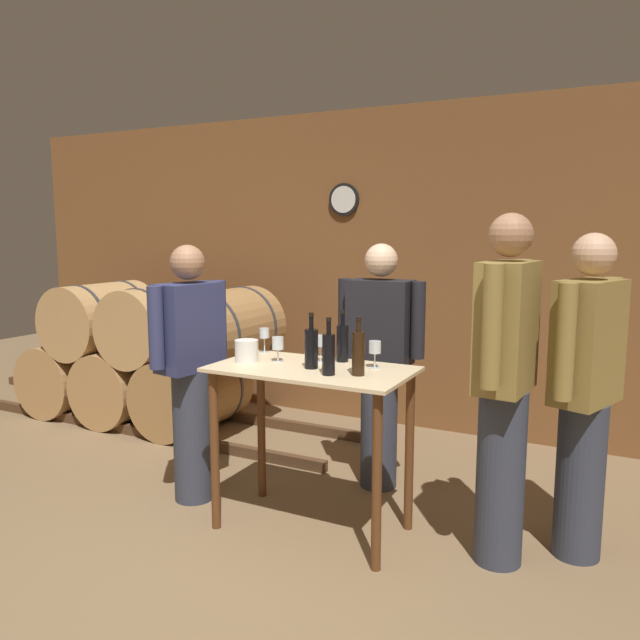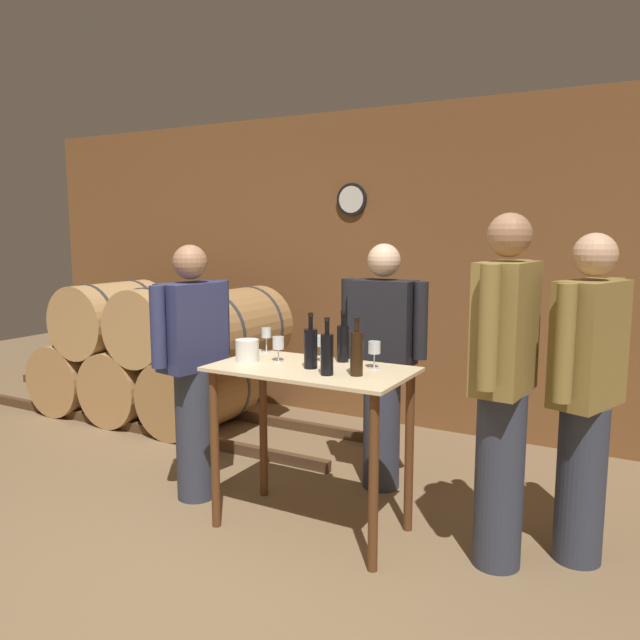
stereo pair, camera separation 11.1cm
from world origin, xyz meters
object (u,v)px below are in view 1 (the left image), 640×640
Objects in this scene: person_visitor_near_door at (585,390)px; ice_bucket at (247,351)px; wine_bottle_right at (358,352)px; wine_glass_near_left at (264,334)px; wine_glass_near_right at (320,342)px; wine_glass_far_side at (375,348)px; wine_bottle_center at (329,353)px; person_host at (380,361)px; wine_bottle_far_left at (311,347)px; wine_glass_near_center at (278,344)px; person_visitor_with_scarf at (504,383)px; wine_bottle_left at (342,342)px; person_visitor_bearded at (191,368)px.

ice_bucket is at bearing -167.09° from person_visitor_near_door.
wine_bottle_right is 2.01× the size of wine_glass_near_left.
wine_glass_near_right reaches higher than ice_bucket.
wine_glass_far_side is (0.77, -0.10, -0.00)m from wine_glass_near_left.
person_visitor_near_door is at bearing 12.91° from ice_bucket.
person_host reaches higher than wine_bottle_center.
wine_glass_far_side is at bearing -7.36° from wine_glass_near_left.
wine_bottle_far_left is 0.26m from wine_glass_near_center.
wine_bottle_right is (0.14, 0.06, 0.01)m from wine_bottle_center.
wine_bottle_center is at bearing -164.61° from person_visitor_with_scarf.
ice_bucket is 0.08× the size of person_visitor_near_door.
wine_bottle_left is 0.94m from person_visitor_with_scarf.
wine_glass_near_right is at bearing 178.46° from person_visitor_with_scarf.
wine_bottle_far_left is at bearing -152.66° from wine_glass_far_side.
person_visitor_with_scarf is at bearing -4.75° from wine_glass_near_left.
ice_bucket is at bearing -6.84° from person_visitor_bearded.
wine_glass_far_side is 1.09m from person_visitor_near_door.
wine_glass_near_right reaches higher than wine_glass_near_center.
wine_bottle_right is 2.03× the size of wine_glass_far_side.
ice_bucket is at bearing -123.55° from person_host.
wine_bottle_right reaches higher than ice_bucket.
wine_bottle_far_left is at bearing 2.96° from ice_bucket.
person_visitor_with_scarf is (0.70, -0.02, -0.11)m from wine_glass_far_side.
wine_bottle_left reaches higher than ice_bucket.
person_visitor_bearded is at bearing -150.30° from wine_glass_near_left.
wine_bottle_right is 0.18× the size of person_visitor_near_door.
wine_glass_near_right is (0.43, -0.09, 0.00)m from wine_glass_near_left.
wine_bottle_far_left reaches higher than wine_glass_near_left.
person_host is at bearing 163.67° from person_visitor_near_door.
wine_glass_near_right is at bearing -102.80° from person_host.
wine_bottle_left is 0.13m from wine_glass_near_right.
wine_glass_near_center is at bearing -155.14° from wine_glass_near_right.
wine_bottle_right is at bearing -21.22° from wine_glass_near_left.
person_host is at bearing 82.08° from wine_bottle_far_left.
ice_bucket is at bearing -165.87° from wine_glass_far_side.
wine_bottle_center is 1.99× the size of wine_glass_near_left.
wine_bottle_far_left reaches higher than wine_bottle_center.
wine_bottle_left is 1.94× the size of wine_glass_near_left.
person_visitor_with_scarf is (0.71, 0.17, -0.12)m from wine_bottle_right.
wine_glass_near_right reaches higher than wine_glass_near_left.
wine_bottle_left is 0.54m from wine_glass_near_left.
ice_bucket is (-0.41, -0.02, -0.05)m from wine_bottle_far_left.
wine_glass_near_left reaches higher than ice_bucket.
wine_bottle_far_left is at bearing -172.27° from person_visitor_with_scarf.
wine_glass_near_center is 0.18m from ice_bucket.
person_visitor_bearded reaches higher than wine_bottle_center.
wine_bottle_center is 2.26× the size of ice_bucket.
person_visitor_with_scarf is at bearing -1.84° from wine_glass_far_side.
wine_glass_far_side is (0.56, 0.10, 0.01)m from wine_glass_near_center.
wine_glass_near_center is 0.24m from wine_glass_near_right.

